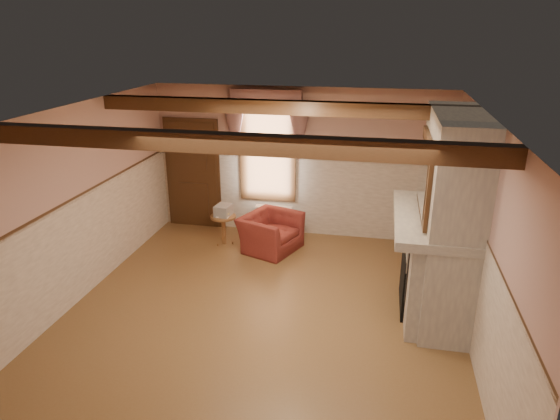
% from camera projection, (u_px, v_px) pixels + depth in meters
% --- Properties ---
extents(floor, '(5.50, 6.00, 0.01)m').
position_uv_depth(floor, '(263.00, 312.00, 7.06)').
color(floor, brown).
rests_on(floor, ground).
extents(ceiling, '(5.50, 6.00, 0.01)m').
position_uv_depth(ceiling, '(260.00, 114.00, 6.09)').
color(ceiling, silver).
rests_on(ceiling, wall_back).
extents(wall_back, '(5.50, 0.02, 2.80)m').
position_uv_depth(wall_back, '(299.00, 163.00, 9.33)').
color(wall_back, tan).
rests_on(wall_back, floor).
extents(wall_front, '(5.50, 0.02, 2.80)m').
position_uv_depth(wall_front, '(169.00, 361.00, 3.82)').
color(wall_front, tan).
rests_on(wall_front, floor).
extents(wall_left, '(0.02, 6.00, 2.80)m').
position_uv_depth(wall_left, '(74.00, 206.00, 7.10)').
color(wall_left, tan).
rests_on(wall_left, floor).
extents(wall_right, '(0.02, 6.00, 2.80)m').
position_uv_depth(wall_right, '(481.00, 237.00, 6.05)').
color(wall_right, tan).
rests_on(wall_right, floor).
extents(wainscot, '(5.50, 6.00, 1.50)m').
position_uv_depth(wainscot, '(262.00, 265.00, 6.80)').
color(wainscot, beige).
rests_on(wainscot, floor).
extents(chair_rail, '(5.50, 6.00, 0.08)m').
position_uv_depth(chair_rail, '(262.00, 213.00, 6.54)').
color(chair_rail, black).
rests_on(chair_rail, wainscot).
extents(firebox, '(0.20, 0.95, 0.90)m').
position_uv_depth(firebox, '(409.00, 278.00, 7.08)').
color(firebox, black).
rests_on(firebox, floor).
extents(armchair, '(1.18, 1.25, 0.65)m').
position_uv_depth(armchair, '(270.00, 232.00, 8.94)').
color(armchair, maroon).
rests_on(armchair, floor).
extents(side_table, '(0.57, 0.57, 0.55)m').
position_uv_depth(side_table, '(224.00, 230.00, 9.20)').
color(side_table, brown).
rests_on(side_table, floor).
extents(book_stack, '(0.30, 0.35, 0.20)m').
position_uv_depth(book_stack, '(223.00, 210.00, 9.09)').
color(book_stack, '#B7AD8C').
rests_on(book_stack, side_table).
extents(radiator, '(0.70, 0.19, 0.60)m').
position_uv_depth(radiator, '(274.00, 221.00, 9.52)').
color(radiator, white).
rests_on(radiator, floor).
extents(bowl, '(0.34, 0.34, 0.08)m').
position_uv_depth(bowl, '(435.00, 213.00, 6.67)').
color(bowl, brown).
rests_on(bowl, mantel).
extents(mantel_clock, '(0.14, 0.24, 0.20)m').
position_uv_depth(mantel_clock, '(431.00, 190.00, 7.40)').
color(mantel_clock, black).
rests_on(mantel_clock, mantel).
extents(oil_lamp, '(0.11, 0.11, 0.28)m').
position_uv_depth(oil_lamp, '(432.00, 193.00, 7.14)').
color(oil_lamp, '#CF873A').
rests_on(oil_lamp, mantel).
extents(candle_red, '(0.06, 0.06, 0.16)m').
position_uv_depth(candle_red, '(439.00, 224.00, 6.17)').
color(candle_red, maroon).
rests_on(candle_red, mantel).
extents(jar_yellow, '(0.06, 0.06, 0.12)m').
position_uv_depth(jar_yellow, '(438.00, 223.00, 6.29)').
color(jar_yellow, gold).
rests_on(jar_yellow, mantel).
extents(fireplace, '(0.85, 2.00, 2.80)m').
position_uv_depth(fireplace, '(448.00, 218.00, 6.67)').
color(fireplace, gray).
rests_on(fireplace, floor).
extents(mantel, '(1.05, 2.05, 0.12)m').
position_uv_depth(mantel, '(434.00, 219.00, 6.71)').
color(mantel, gray).
rests_on(mantel, fireplace).
extents(overmantel_mirror, '(0.06, 1.44, 1.04)m').
position_uv_depth(overmantel_mirror, '(424.00, 175.00, 6.54)').
color(overmantel_mirror, silver).
rests_on(overmantel_mirror, fireplace).
extents(door, '(1.10, 0.10, 2.10)m').
position_uv_depth(door, '(193.00, 175.00, 9.79)').
color(door, black).
rests_on(door, floor).
extents(window, '(1.06, 0.08, 2.02)m').
position_uv_depth(window, '(268.00, 149.00, 9.33)').
color(window, white).
rests_on(window, wall_back).
extents(window_drapes, '(1.30, 0.14, 1.40)m').
position_uv_depth(window_drapes, '(266.00, 117.00, 9.04)').
color(window_drapes, gray).
rests_on(window_drapes, wall_back).
extents(ceiling_beam_front, '(5.50, 0.18, 0.20)m').
position_uv_depth(ceiling_beam_front, '(232.00, 143.00, 5.02)').
color(ceiling_beam_front, black).
rests_on(ceiling_beam_front, ceiling).
extents(ceiling_beam_back, '(5.50, 0.18, 0.20)m').
position_uv_depth(ceiling_beam_back, '(280.00, 107.00, 7.22)').
color(ceiling_beam_back, black).
rests_on(ceiling_beam_back, ceiling).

